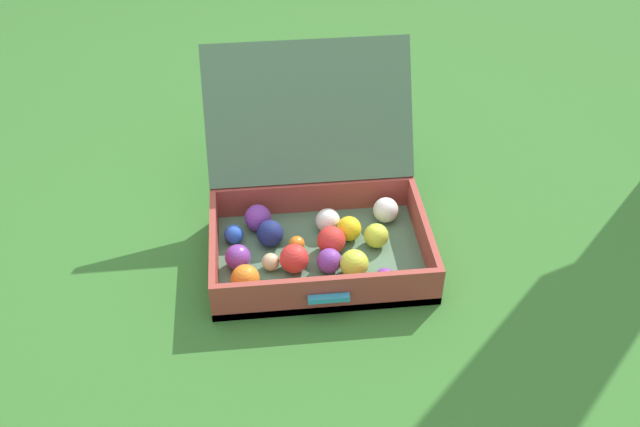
# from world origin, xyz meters

# --- Properties ---
(ground_plane) EXTENTS (16.00, 16.00, 0.00)m
(ground_plane) POSITION_xyz_m (0.00, 0.00, 0.00)
(ground_plane) COLOR #336B28
(open_suitcase) EXTENTS (0.61, 0.66, 0.49)m
(open_suitcase) POSITION_xyz_m (0.01, 0.03, 0.10)
(open_suitcase) COLOR #4C7051
(open_suitcase) RESTS_ON ground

